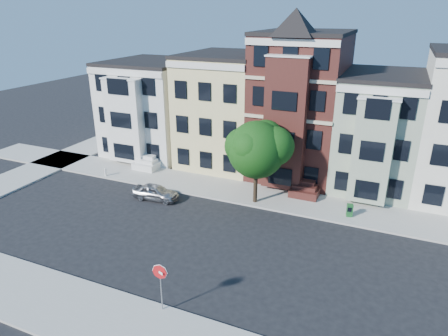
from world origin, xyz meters
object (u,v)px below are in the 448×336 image
at_px(stop_sign, 161,284).
at_px(fire_hydrant, 106,173).
at_px(street_tree, 256,154).
at_px(parked_car, 156,192).
at_px(newspaper_box, 350,210).

bearing_deg(stop_sign, fire_hydrant, 155.18).
distance_m(street_tree, parked_car, 8.47).
bearing_deg(newspaper_box, parked_car, 178.05).
bearing_deg(fire_hydrant, parked_car, -17.27).
bearing_deg(stop_sign, newspaper_box, 80.05).
relative_size(parked_car, newspaper_box, 3.96).
bearing_deg(parked_car, fire_hydrant, 67.95).
relative_size(street_tree, stop_sign, 2.67).
bearing_deg(street_tree, stop_sign, -90.96).
bearing_deg(newspaper_box, stop_sign, -131.35).
distance_m(street_tree, fire_hydrant, 14.30).
height_order(parked_car, stop_sign, stop_sign).
distance_m(street_tree, newspaper_box, 7.75).
height_order(newspaper_box, stop_sign, stop_sign).
height_order(street_tree, fire_hydrant, street_tree).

